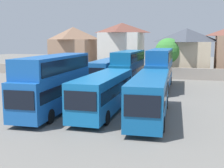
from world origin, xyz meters
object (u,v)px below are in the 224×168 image
(bus_5, at_px, (129,67))
(tree_left_of_lot, at_px, (168,51))
(bus_1, at_px, (55,80))
(bus_2, at_px, (104,91))
(bus_6, at_px, (160,67))
(house_terrace_centre, at_px, (122,48))
(bus_3, at_px, (150,94))
(bus_4, at_px, (107,72))
(house_terrace_left, at_px, (73,49))
(house_terrace_right, at_px, (186,52))

(bus_5, bearing_deg, tree_left_of_lot, 162.84)
(bus_1, bearing_deg, bus_5, 163.24)
(bus_2, height_order, bus_6, bus_6)
(house_terrace_centre, bearing_deg, bus_3, -72.41)
(bus_3, distance_m, house_terrace_centre, 32.06)
(bus_4, height_order, bus_6, bus_6)
(bus_3, xyz_separation_m, bus_5, (-4.73, 13.76, 0.74))
(bus_2, xyz_separation_m, bus_5, (-0.73, 13.18, 0.80))
(bus_1, relative_size, tree_left_of_lot, 1.79)
(house_terrace_left, xyz_separation_m, house_terrace_right, (20.95, -0.27, -0.23))
(bus_3, distance_m, house_terrace_left, 35.20)
(house_terrace_centre, distance_m, tree_left_of_lot, 9.68)
(bus_5, height_order, bus_6, bus_6)
(bus_2, bearing_deg, tree_left_of_lot, 172.72)
(bus_5, xyz_separation_m, house_terrace_left, (-14.24, 15.79, 1.68))
(bus_6, distance_m, house_terrace_left, 23.74)
(bus_4, distance_m, house_terrace_right, 18.29)
(bus_1, distance_m, bus_3, 8.27)
(bus_1, height_order, house_terrace_left, house_terrace_left)
(bus_5, relative_size, house_terrace_left, 1.20)
(house_terrace_right, bearing_deg, bus_6, -100.51)
(house_terrace_centre, bearing_deg, bus_2, -79.27)
(house_terrace_right, distance_m, tree_left_of_lot, 3.97)
(bus_1, bearing_deg, house_terrace_right, 158.33)
(bus_6, bearing_deg, bus_3, 1.58)
(bus_2, distance_m, bus_6, 14.19)
(bus_2, relative_size, bus_4, 0.99)
(bus_6, height_order, house_terrace_right, house_terrace_right)
(bus_2, bearing_deg, bus_5, -177.16)
(house_terrace_left, bearing_deg, tree_left_of_lot, -9.58)
(house_terrace_centre, height_order, house_terrace_right, house_terrace_centre)
(bus_3, xyz_separation_m, house_terrace_right, (1.98, 29.28, 2.19))
(bus_1, xyz_separation_m, bus_3, (8.23, -0.04, -0.79))
(house_terrace_right, bearing_deg, bus_4, -121.94)
(bus_5, bearing_deg, house_terrace_centre, -163.71)
(house_terrace_left, bearing_deg, bus_1, -70.01)
(house_terrace_centre, relative_size, house_terrace_right, 1.14)
(bus_3, bearing_deg, bus_6, -179.95)
(bus_4, xyz_separation_m, house_terrace_centre, (-2.02, 16.58, 2.67))
(bus_4, distance_m, house_terrace_left, 19.49)
(bus_1, xyz_separation_m, bus_4, (0.60, 13.83, -0.71))
(bus_5, bearing_deg, bus_4, -92.27)
(bus_1, relative_size, house_terrace_centre, 1.25)
(bus_6, relative_size, tree_left_of_lot, 1.82)
(house_terrace_left, relative_size, house_terrace_right, 1.05)
(bus_4, distance_m, tree_left_of_lot, 14.51)
(bus_1, distance_m, tree_left_of_lot, 27.51)
(bus_6, xyz_separation_m, house_terrace_left, (-18.18, 15.18, 1.55))
(house_terrace_left, distance_m, house_terrace_right, 20.95)
(house_terrace_right, bearing_deg, bus_3, -93.87)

